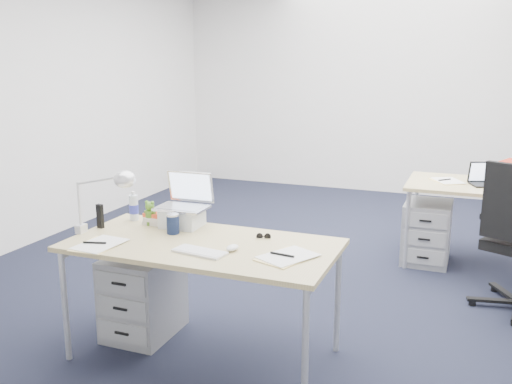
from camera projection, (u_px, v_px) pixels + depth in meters
floor at (326, 280)px, 4.74m from camera, size 7.00×7.00×0.00m
room at (333, 70)px, 4.35m from camera, size 6.02×7.02×2.80m
desk_near at (202, 250)px, 3.39m from camera, size 1.60×0.80×0.73m
desk_far at (503, 191)px, 4.92m from camera, size 1.60×0.80×0.73m
drawer_pedestal_near at (143, 295)px, 3.77m from camera, size 0.40×0.50×0.55m
drawer_pedestal_far at (427, 232)px, 5.14m from camera, size 0.40×0.50×0.55m
silver_laptop at (182, 201)px, 3.68m from camera, size 0.33×0.26×0.34m
wireless_keyboard at (200, 252)px, 3.20m from camera, size 0.32×0.17×0.02m
computer_mouse at (232, 248)px, 3.24m from camera, size 0.07×0.10×0.03m
headphones at (177, 221)px, 3.79m from camera, size 0.21×0.17×0.03m
can_koozie at (173, 224)px, 3.55m from camera, size 0.09×0.09×0.13m
water_bottle at (134, 206)px, 3.84m from camera, size 0.08×0.08×0.20m
bear_figurine at (150, 213)px, 3.74m from camera, size 0.10×0.08×0.16m
book_stack at (158, 218)px, 3.77m from camera, size 0.20×0.17×0.08m
cordless_phone at (100, 216)px, 3.67m from camera, size 0.05×0.03×0.16m
papers_left at (98, 245)px, 3.33m from camera, size 0.22×0.30×0.01m
papers_right at (286, 257)px, 3.12m from camera, size 0.33×0.37×0.01m
sunglasses at (264, 236)px, 3.47m from camera, size 0.10×0.06×0.02m
desk_lamp at (97, 201)px, 3.48m from camera, size 0.41×0.22×0.44m
dark_laptop at (489, 174)px, 4.90m from camera, size 0.37×0.36×0.21m
far_papers at (447, 181)px, 5.09m from camera, size 0.32×0.35×0.01m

